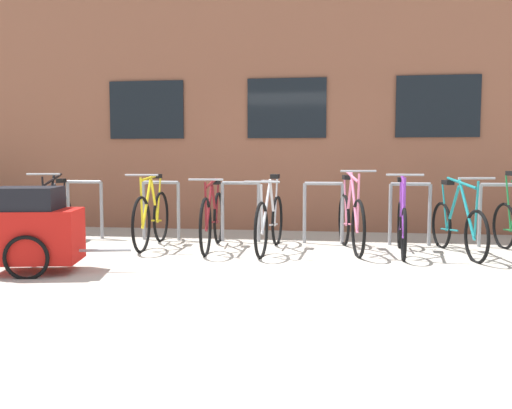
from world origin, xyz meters
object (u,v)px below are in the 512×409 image
bicycle_purple (402,225)px  bicycle_maroon (212,219)px  bicycle_silver (270,221)px  bicycle_yellow (152,217)px  bicycle_teal (458,226)px  bike_trailer (34,228)px  bicycle_pink (351,221)px  bicycle_black (55,217)px

bicycle_purple → bicycle_maroon: bearing=179.3°
bicycle_silver → bicycle_maroon: bicycle_silver is taller
bicycle_yellow → bicycle_silver: 1.67m
bicycle_teal → bicycle_silver: (-2.40, -0.03, 0.02)m
bicycle_maroon → bike_trailer: 2.38m
bicycle_pink → bicycle_maroon: size_ratio=0.93×
bicycle_teal → bicycle_black: 5.55m
bicycle_silver → bicycle_purple: bicycle_purple is taller
bicycle_purple → bicycle_maroon: 2.49m
bicycle_yellow → bike_trailer: 2.00m
bicycle_yellow → bike_trailer: size_ratio=1.15×
bicycle_silver → bicycle_pink: (1.06, 0.14, 0.01)m
bicycle_silver → bicycle_black: 3.15m
bicycle_teal → bicycle_yellow: 4.06m
bicycle_pink → bicycle_purple: 0.66m
bicycle_silver → bike_trailer: size_ratio=1.21×
bicycle_silver → bike_trailer: (-2.33, -1.77, 0.09)m
bike_trailer → bicycle_pink: bearing=29.4°
bicycle_yellow → bike_trailer: bearing=-109.5°
bicycle_maroon → bike_trailer: size_ratio=1.23×
bicycle_teal → bicycle_pink: (-1.34, 0.11, 0.03)m
bicycle_pink → bike_trailer: 3.89m
bicycle_teal → bicycle_yellow: (-4.06, 0.08, 0.03)m
bicycle_purple → bicycle_maroon: size_ratio=0.90×
bicycle_pink → bicycle_black: 4.21m
bicycle_silver → bicycle_purple: bearing=0.6°
bicycle_black → bicycle_silver: bearing=-4.0°
bicycle_yellow → bicycle_purple: size_ratio=1.04×
bicycle_silver → bicycle_black: size_ratio=1.05×
bicycle_maroon → bicycle_teal: bearing=-0.3°
bicycle_maroon → bike_trailer: (-1.54, -1.81, 0.08)m
bicycle_teal → bicycle_black: (-5.54, 0.19, 0.00)m
bike_trailer → bicycle_yellow: bearing=70.5°
bicycle_black → bicycle_purple: bicycle_purple is taller
bicycle_silver → bicycle_purple: (1.70, 0.02, -0.02)m
bicycle_pink → bicycle_purple: bearing=-10.9°
bicycle_silver → bicycle_pink: size_ratio=1.05×
bicycle_maroon → bike_trailer: bicycle_maroon is taller
bicycle_teal → bicycle_silver: bearing=-179.2°
bicycle_yellow → bicycle_silver: size_ratio=0.95×
bicycle_silver → bike_trailer: 2.92m
bicycle_black → bicycle_teal: bearing=-1.9°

